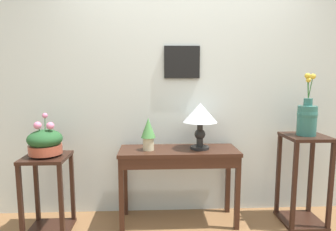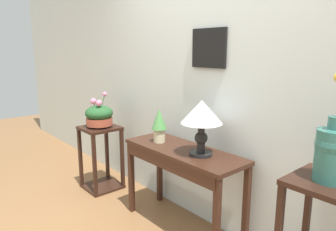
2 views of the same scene
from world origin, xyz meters
TOP-DOWN VIEW (x-y plane):
  - back_wall_with_art at (-0.00, 1.31)m, footprint 9.00×0.13m
  - console_table at (-0.09, 0.99)m, footprint 1.14×0.42m
  - table_lamp at (0.11, 1.01)m, footprint 0.33×0.33m
  - potted_plant_on_console at (-0.38, 0.99)m, footprint 0.14×0.14m
  - pedestal_stand_left at (-1.31, 0.88)m, footprint 0.39×0.39m
  - planter_bowl_wide_left at (-1.31, 0.88)m, footprint 0.30×0.30m
  - pedestal_stand_right at (1.12, 0.94)m, footprint 0.39×0.39m
  - flower_vase_tall_right at (1.12, 0.94)m, footprint 0.19×0.19m

SIDE VIEW (x-z plane):
  - pedestal_stand_left at x=-1.31m, z-range 0.00..0.73m
  - pedestal_stand_right at x=1.12m, z-range 0.00..0.88m
  - console_table at x=-0.09m, z-range 0.26..1.00m
  - planter_bowl_wide_left at x=-1.31m, z-range 0.67..1.05m
  - potted_plant_on_console at x=-0.38m, z-range 0.76..1.07m
  - flower_vase_tall_right at x=1.12m, z-range 0.77..1.36m
  - table_lamp at x=0.11m, z-range 0.84..1.29m
  - back_wall_with_art at x=0.00m, z-range 0.00..2.80m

